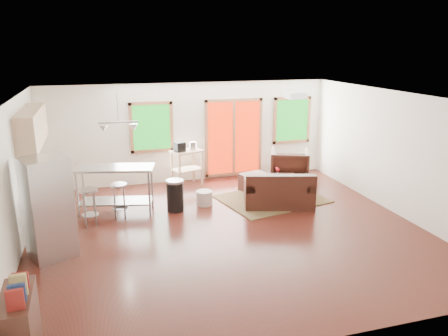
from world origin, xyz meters
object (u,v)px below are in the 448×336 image
object	(u,v)px
rug	(272,199)
kitchen_cart	(186,156)
loveseat	(279,192)
island	(115,182)
ottoman	(256,183)
refrigerator	(49,208)
coffee_table	(276,178)
armchair	(289,164)

from	to	relation	value
rug	kitchen_cart	world-z (taller)	kitchen_cart
loveseat	island	distance (m)	3.60
loveseat	kitchen_cart	bearing A→B (deg)	146.16
ottoman	refrigerator	xyz separation A→B (m)	(-4.57, -2.21, 0.65)
ottoman	island	size ratio (longest dim) A/B	0.37
island	kitchen_cart	size ratio (longest dim) A/B	1.48
loveseat	rug	bearing A→B (deg)	102.82
coffee_table	kitchen_cart	size ratio (longest dim) A/B	0.97
rug	coffee_table	distance (m)	0.64
refrigerator	island	xyz separation A→B (m)	(1.17, 1.70, -0.16)
loveseat	armchair	xyz separation A→B (m)	(0.96, 1.54, 0.17)
refrigerator	kitchen_cart	xyz separation A→B (m)	(3.00, 3.14, -0.06)
loveseat	coffee_table	size ratio (longest dim) A/B	1.50
refrigerator	kitchen_cart	size ratio (longest dim) A/B	1.48
coffee_table	rug	bearing A→B (deg)	-121.47
coffee_table	ottoman	size ratio (longest dim) A/B	1.76
island	coffee_table	bearing A→B (deg)	4.74
loveseat	coffee_table	distance (m)	0.95
island	kitchen_cart	world-z (taller)	kitchen_cart
rug	refrigerator	xyz separation A→B (m)	(-4.73, -1.56, 0.86)
armchair	ottoman	world-z (taller)	armchair
rug	coffee_table	size ratio (longest dim) A/B	2.01
refrigerator	coffee_table	bearing A→B (deg)	-2.06
ottoman	refrigerator	bearing A→B (deg)	-154.16
loveseat	kitchen_cart	xyz separation A→B (m)	(-1.71, 2.02, 0.48)
coffee_table	refrigerator	size ratio (longest dim) A/B	0.66
ottoman	refrigerator	distance (m)	5.12
coffee_table	kitchen_cart	distance (m)	2.35
rug	kitchen_cart	xyz separation A→B (m)	(-1.73, 1.58, 0.80)
loveseat	ottoman	bearing A→B (deg)	113.04
rug	ottoman	xyz separation A→B (m)	(-0.16, 0.65, 0.21)
refrigerator	loveseat	bearing A→B (deg)	-10.68
coffee_table	kitchen_cart	xyz separation A→B (m)	(-2.01, 1.12, 0.45)
ottoman	refrigerator	size ratio (longest dim) A/B	0.37
island	kitchen_cart	distance (m)	2.33
loveseat	island	xyz separation A→B (m)	(-3.54, 0.58, 0.39)
loveseat	ottoman	world-z (taller)	loveseat
rug	armchair	world-z (taller)	armchair
rug	loveseat	bearing A→B (deg)	-93.17
armchair	refrigerator	distance (m)	6.26
ottoman	loveseat	bearing A→B (deg)	-82.95
rug	loveseat	world-z (taller)	loveseat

